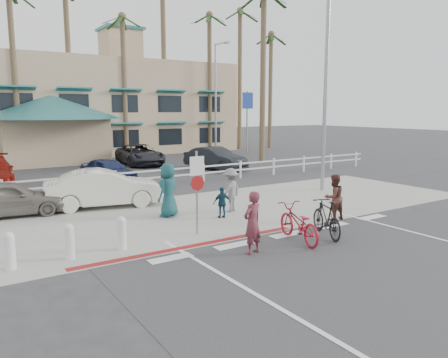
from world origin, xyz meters
TOP-DOWN VIEW (x-y plane):
  - ground at (0.00, 0.00)m, footprint 140.00×140.00m
  - bike_path at (0.00, -2.00)m, footprint 12.00×16.00m
  - sidewalk_plaza at (0.00, 4.50)m, footprint 22.00×7.00m
  - cross_street at (0.00, 8.50)m, footprint 40.00×5.00m
  - parking_lot at (0.00, 18.00)m, footprint 50.00×16.00m
  - curb_red at (-3.00, 1.20)m, footprint 7.00×0.25m
  - rail_fence at (0.50, 10.50)m, footprint 29.40×0.16m
  - building at (2.00, 31.00)m, footprint 28.00×16.00m
  - sign_post at (-2.30, 2.20)m, footprint 0.50×0.10m
  - bollard_0 at (-4.80, 2.00)m, footprint 0.26×0.26m
  - bollard_1 at (-6.20, 2.00)m, footprint 0.26×0.26m
  - bollard_2 at (-7.60, 2.00)m, footprint 0.26×0.26m
  - streetlight_0 at (6.50, 5.50)m, footprint 0.60×2.00m
  - streetlight_1 at (12.00, 24.00)m, footprint 0.60×2.00m
  - info_sign at (14.00, 22.00)m, footprint 1.20×0.16m
  - palm_3 at (-4.00, 25.00)m, footprint 4.00×4.00m
  - palm_4 at (0.00, 26.00)m, footprint 4.00×4.00m
  - palm_5 at (4.00, 25.00)m, footprint 4.00×4.00m
  - palm_6 at (8.00, 26.00)m, footprint 4.00×4.00m
  - palm_7 at (12.00, 25.00)m, footprint 4.00×4.00m
  - palm_8 at (16.00, 26.00)m, footprint 4.00×4.00m
  - palm_9 at (19.00, 25.00)m, footprint 4.00×4.00m
  - palm_11 at (11.00, 16.00)m, footprint 4.00×4.00m
  - bike_red at (-0.19, -0.08)m, footprint 1.14×2.20m
  - rider_red at (-1.98, -0.23)m, footprint 0.70×0.55m
  - bike_black at (0.89, -0.16)m, footprint 1.20×1.98m
  - rider_black at (2.59, 1.14)m, footprint 0.82×0.66m
  - pedestrian_a at (0.26, 4.15)m, footprint 1.23×1.00m
  - pedestrian_child at (-0.54, 3.49)m, footprint 0.70×0.41m
  - pedestrian_b at (-2.05, 4.73)m, footprint 1.14×1.03m
  - car_white_sedan at (-3.46, 7.57)m, footprint 4.78×2.46m
  - car_red_compact at (-6.89, 7.95)m, footprint 4.05×2.04m
  - lot_car_2 at (-1.46, 13.16)m, footprint 2.41×4.07m
  - lot_car_3 at (5.98, 14.43)m, footprint 2.65×4.64m
  - lot_car_5 at (2.87, 19.44)m, footprint 2.73×5.28m

SIDE VIEW (x-z plane):
  - ground at x=0.00m, z-range 0.00..0.00m
  - parking_lot at x=0.00m, z-range 0.00..0.01m
  - bike_path at x=0.00m, z-range 0.00..0.01m
  - cross_street at x=0.00m, z-range 0.00..0.01m
  - sidewalk_plaza at x=0.00m, z-range 0.00..0.01m
  - curb_red at x=-3.00m, z-range 0.00..0.02m
  - bollard_0 at x=-4.80m, z-range 0.00..0.95m
  - bollard_1 at x=-6.20m, z-range 0.00..0.95m
  - bollard_2 at x=-7.60m, z-range 0.00..0.95m
  - rail_fence at x=0.50m, z-range 0.00..1.00m
  - bike_red at x=-0.19m, z-range 0.00..1.10m
  - pedestrian_child at x=-0.54m, z-range 0.00..1.12m
  - bike_black at x=0.89m, z-range 0.00..1.15m
  - lot_car_2 at x=-1.46m, z-range 0.00..1.30m
  - car_red_compact at x=-6.89m, z-range 0.00..1.32m
  - lot_car_5 at x=2.87m, z-range 0.00..1.42m
  - lot_car_3 at x=5.98m, z-range 0.00..1.45m
  - car_white_sedan at x=-3.46m, z-range 0.00..1.50m
  - rider_black at x=2.59m, z-range 0.00..1.62m
  - pedestrian_a at x=0.26m, z-range 0.00..1.66m
  - rider_red at x=-1.98m, z-range 0.00..1.71m
  - pedestrian_b at x=-2.05m, z-range 0.00..1.95m
  - sign_post at x=-2.30m, z-range 0.00..2.90m
  - info_sign at x=14.00m, z-range 0.00..5.60m
  - streetlight_0 at x=6.50m, z-range 0.00..9.00m
  - streetlight_1 at x=12.00m, z-range 0.00..9.50m
  - building at x=2.00m, z-range 0.00..11.30m
  - palm_5 at x=4.00m, z-range 0.00..13.00m
  - palm_9 at x=19.00m, z-range 0.00..13.00m
  - palm_3 at x=-4.00m, z-range 0.00..14.00m
  - palm_7 at x=12.00m, z-range 0.00..14.00m
  - palm_11 at x=11.00m, z-range 0.00..14.00m
  - palm_4 at x=0.00m, z-range 0.00..15.00m
  - palm_8 at x=16.00m, z-range 0.00..15.00m
  - palm_6 at x=8.00m, z-range 0.00..17.00m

